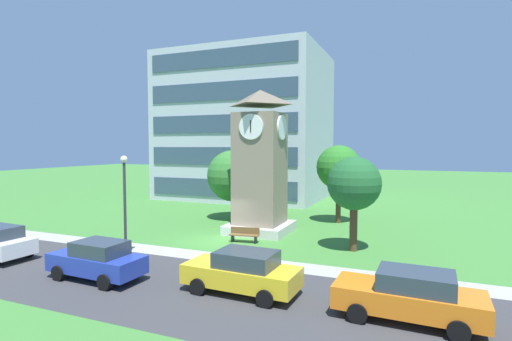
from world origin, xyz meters
TOP-DOWN VIEW (x-y plane):
  - ground_plane at (0.00, 0.00)m, footprint 160.00×160.00m
  - street_asphalt at (0.00, -7.72)m, footprint 120.00×7.20m
  - kerb_strip at (0.00, -3.32)m, footprint 120.00×1.60m
  - office_building at (-6.91, 19.80)m, footprint 17.32×12.98m
  - clock_tower at (1.41, 3.16)m, footprint 3.97×3.97m
  - park_bench at (1.57, 0.22)m, footprint 1.85×0.72m
  - street_lamp at (-2.78, -5.13)m, footprint 0.36×0.36m
  - tree_streetside at (-2.28, 6.58)m, footprint 4.02×4.02m
  - tree_near_tower at (7.94, 0.73)m, footprint 2.94×2.94m
  - tree_by_building at (5.70, 8.36)m, footprint 3.32×3.32m
  - parked_car_blue at (-1.66, -8.20)m, footprint 4.38×2.05m
  - parked_car_yellow at (4.83, -7.25)m, footprint 4.65×2.17m
  - parked_car_orange at (10.94, -7.38)m, footprint 4.82×2.15m

SIDE VIEW (x-z plane):
  - ground_plane at x=0.00m, z-range 0.00..0.00m
  - kerb_strip at x=0.00m, z-range 0.00..0.01m
  - street_asphalt at x=0.00m, z-range 0.00..0.01m
  - park_bench at x=1.57m, z-range 0.02..0.90m
  - parked_car_blue at x=-1.66m, z-range 0.01..1.70m
  - parked_car_yellow at x=4.83m, z-range 0.02..1.71m
  - parked_car_orange at x=10.94m, z-range 0.02..1.71m
  - street_lamp at x=-2.78m, z-range 0.68..5.98m
  - tree_streetside at x=-2.28m, z-range 0.72..6.19m
  - tree_near_tower at x=7.94m, z-range 1.09..6.31m
  - tree_by_building at x=5.70m, z-range 1.24..7.11m
  - clock_tower at x=1.41m, z-range -0.54..8.96m
  - office_building at x=-6.91m, z-range 0.00..16.00m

